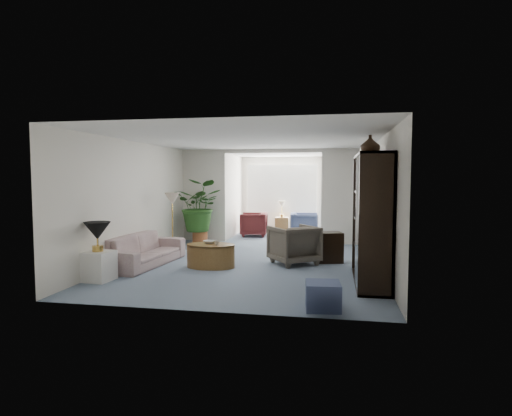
% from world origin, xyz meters
% --- Properties ---
extents(floor, '(6.00, 6.00, 0.00)m').
position_xyz_m(floor, '(0.00, 0.00, 0.00)').
color(floor, gray).
rests_on(floor, ground).
extents(sunroom_floor, '(2.60, 2.60, 0.00)m').
position_xyz_m(sunroom_floor, '(0.00, 4.10, 0.00)').
color(sunroom_floor, gray).
rests_on(sunroom_floor, ground).
extents(back_pier_left, '(1.20, 0.12, 2.50)m').
position_xyz_m(back_pier_left, '(-1.90, 3.00, 1.25)').
color(back_pier_left, white).
rests_on(back_pier_left, ground).
extents(back_pier_right, '(1.20, 0.12, 2.50)m').
position_xyz_m(back_pier_right, '(1.90, 3.00, 1.25)').
color(back_pier_right, white).
rests_on(back_pier_right, ground).
extents(back_header, '(2.60, 0.12, 0.10)m').
position_xyz_m(back_header, '(0.00, 3.00, 2.45)').
color(back_header, white).
rests_on(back_header, back_pier_left).
extents(window_pane, '(2.20, 0.02, 1.50)m').
position_xyz_m(window_pane, '(0.00, 5.18, 1.40)').
color(window_pane, white).
extents(window_blinds, '(2.20, 0.02, 1.50)m').
position_xyz_m(window_blinds, '(0.00, 5.15, 1.40)').
color(window_blinds, white).
extents(framed_picture, '(0.04, 0.50, 0.40)m').
position_xyz_m(framed_picture, '(2.46, -0.10, 1.70)').
color(framed_picture, '#B4AA90').
extents(sofa, '(1.01, 2.15, 0.61)m').
position_xyz_m(sofa, '(-2.09, -0.38, 0.30)').
color(sofa, beige).
rests_on(sofa, ground).
extents(end_table, '(0.50, 0.50, 0.50)m').
position_xyz_m(end_table, '(-2.29, -1.73, 0.25)').
color(end_table, white).
rests_on(end_table, ground).
extents(table_lamp, '(0.44, 0.44, 0.30)m').
position_xyz_m(table_lamp, '(-2.29, -1.73, 0.85)').
color(table_lamp, black).
rests_on(table_lamp, end_table).
extents(floor_lamp, '(0.36, 0.36, 0.28)m').
position_xyz_m(floor_lamp, '(-2.12, 1.22, 1.25)').
color(floor_lamp, beige).
rests_on(floor_lamp, ground).
extents(coffee_table, '(1.13, 1.13, 0.45)m').
position_xyz_m(coffee_table, '(-0.72, -0.34, 0.23)').
color(coffee_table, brown).
rests_on(coffee_table, ground).
extents(coffee_bowl, '(0.28, 0.28, 0.06)m').
position_xyz_m(coffee_bowl, '(-0.77, -0.24, 0.48)').
color(coffee_bowl, beige).
rests_on(coffee_bowl, coffee_table).
extents(coffee_cup, '(0.11, 0.11, 0.09)m').
position_xyz_m(coffee_cup, '(-0.57, -0.44, 0.49)').
color(coffee_cup, '#B6AF9F').
rests_on(coffee_cup, coffee_table).
extents(wingback_chair, '(1.18, 1.19, 0.78)m').
position_xyz_m(wingback_chair, '(0.83, 0.29, 0.39)').
color(wingback_chair, '#645D4F').
rests_on(wingback_chair, ground).
extents(side_table_dark, '(0.61, 0.53, 0.62)m').
position_xyz_m(side_table_dark, '(1.53, 0.59, 0.31)').
color(side_table_dark, black).
rests_on(side_table_dark, ground).
extents(entertainment_cabinet, '(0.51, 1.91, 2.13)m').
position_xyz_m(entertainment_cabinet, '(2.23, -1.03, 1.06)').
color(entertainment_cabinet, black).
rests_on(entertainment_cabinet, ground).
extents(cabinet_urn, '(0.34, 0.34, 0.36)m').
position_xyz_m(cabinet_urn, '(2.23, -0.53, 2.31)').
color(cabinet_urn, black).
rests_on(cabinet_urn, entertainment_cabinet).
extents(ottoman, '(0.49, 0.49, 0.36)m').
position_xyz_m(ottoman, '(1.49, -2.62, 0.18)').
color(ottoman, '#4E5D87').
rests_on(ottoman, ground).
extents(plant_pot, '(0.40, 0.40, 0.32)m').
position_xyz_m(plant_pot, '(-1.86, 2.50, 0.16)').
color(plant_pot, '#9B552D').
rests_on(plant_pot, ground).
extents(house_plant, '(1.24, 1.08, 1.38)m').
position_xyz_m(house_plant, '(-1.86, 2.50, 1.01)').
color(house_plant, '#27541C').
rests_on(house_plant, plant_pot).
extents(sunroom_chair_blue, '(0.85, 0.83, 0.72)m').
position_xyz_m(sunroom_chair_blue, '(0.79, 4.12, 0.36)').
color(sunroom_chair_blue, '#4E5D87').
rests_on(sunroom_chair_blue, ground).
extents(sunroom_chair_maroon, '(0.83, 0.81, 0.71)m').
position_xyz_m(sunroom_chair_maroon, '(-0.71, 4.12, 0.35)').
color(sunroom_chair_maroon, '#521C1D').
rests_on(sunroom_chair_maroon, ground).
extents(sunroom_table, '(0.44, 0.35, 0.51)m').
position_xyz_m(sunroom_table, '(0.04, 4.87, 0.25)').
color(sunroom_table, brown).
rests_on(sunroom_table, ground).
extents(shelf_clutter, '(0.30, 1.14, 1.06)m').
position_xyz_m(shelf_clutter, '(2.18, -1.14, 1.09)').
color(shelf_clutter, '#343028').
rests_on(shelf_clutter, entertainment_cabinet).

